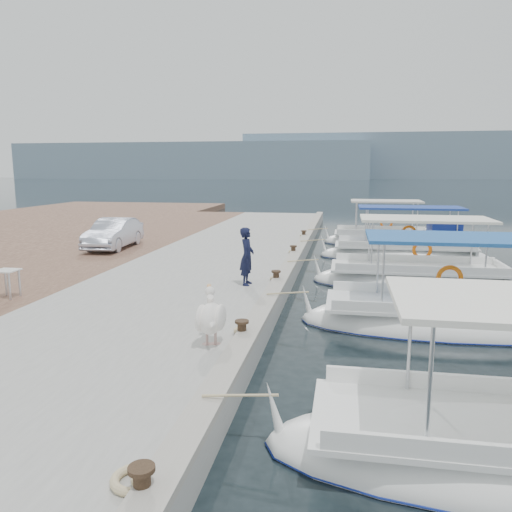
# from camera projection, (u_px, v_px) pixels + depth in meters

# --- Properties ---
(ground) EXTENTS (400.00, 400.00, 0.00)m
(ground) POSITION_uv_depth(u_px,v_px,m) (281.00, 312.00, 13.34)
(ground) COLOR black
(ground) RESTS_ON ground
(concrete_quay) EXTENTS (6.00, 40.00, 0.50)m
(concrete_quay) POSITION_uv_depth(u_px,v_px,m) (219.00, 265.00, 18.67)
(concrete_quay) COLOR gray
(concrete_quay) RESTS_ON ground
(quay_curb) EXTENTS (0.44, 40.00, 0.12)m
(quay_curb) POSITION_uv_depth(u_px,v_px,m) (293.00, 259.00, 18.13)
(quay_curb) COLOR gray
(quay_curb) RESTS_ON concrete_quay
(cobblestone_strip) EXTENTS (4.00, 40.00, 0.50)m
(cobblestone_strip) POSITION_uv_depth(u_px,v_px,m) (95.00, 261.00, 19.53)
(cobblestone_strip) COLOR brown
(cobblestone_strip) RESTS_ON ground
(distant_hills) EXTENTS (330.00, 60.00, 18.00)m
(distant_hills) POSITION_uv_depth(u_px,v_px,m) (416.00, 160.00, 202.38)
(distant_hills) COLOR gray
(distant_hills) RESTS_ON ground
(fishing_caique_b) EXTENTS (6.89, 2.45, 2.83)m
(fishing_caique_b) POSITION_uv_depth(u_px,v_px,m) (444.00, 323.00, 12.02)
(fishing_caique_b) COLOR white
(fishing_caique_b) RESTS_ON ground
(fishing_caique_c) EXTENTS (6.84, 2.45, 2.83)m
(fishing_caique_c) POSITION_uv_depth(u_px,v_px,m) (416.00, 281.00, 16.51)
(fishing_caique_c) COLOR white
(fishing_caique_c) RESTS_ON ground
(fishing_caique_d) EXTENTS (7.09, 2.19, 2.83)m
(fishing_caique_d) POSITION_uv_depth(u_px,v_px,m) (406.00, 254.00, 21.30)
(fishing_caique_d) COLOR white
(fishing_caique_d) RESTS_ON ground
(fishing_caique_e) EXTENTS (5.82, 2.36, 2.83)m
(fishing_caique_e) POSITION_uv_depth(u_px,v_px,m) (381.00, 242.00, 25.56)
(fishing_caique_e) COLOR white
(fishing_caique_e) RESTS_ON ground
(mooring_bollards) EXTENTS (0.28, 20.28, 0.33)m
(mooring_bollards) POSITION_uv_depth(u_px,v_px,m) (276.00, 275.00, 14.74)
(mooring_bollards) COLOR black
(mooring_bollards) RESTS_ON concrete_quay
(pelican) EXTENTS (0.66, 1.35, 1.04)m
(pelican) POSITION_uv_depth(u_px,v_px,m) (211.00, 317.00, 9.39)
(pelican) COLOR tan
(pelican) RESTS_ON concrete_quay
(fisherman) EXTENTS (0.40, 0.61, 1.66)m
(fisherman) POSITION_uv_depth(u_px,v_px,m) (247.00, 256.00, 14.22)
(fisherman) COLOR black
(fisherman) RESTS_ON concrete_quay
(parked_car) EXTENTS (1.56, 3.86, 1.25)m
(parked_car) POSITION_uv_depth(u_px,v_px,m) (114.00, 233.00, 20.90)
(parked_car) COLOR silver
(parked_car) RESTS_ON cobblestone_strip
(folding_table) EXTENTS (0.55, 0.55, 0.73)m
(folding_table) POSITION_uv_depth(u_px,v_px,m) (7.00, 278.00, 12.82)
(folding_table) COLOR silver
(folding_table) RESTS_ON cobblestone_strip
(rope_coil) EXTENTS (0.54, 0.54, 0.10)m
(rope_coil) POSITION_uv_depth(u_px,v_px,m) (136.00, 479.00, 5.26)
(rope_coil) COLOR #C6B284
(rope_coil) RESTS_ON concrete_quay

